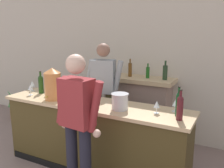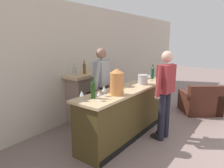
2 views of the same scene
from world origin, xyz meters
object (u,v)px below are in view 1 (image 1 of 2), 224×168
Objects in this scene: wine_bottle_chardonnay_pale at (180,107)px; wine_glass_front_right at (175,104)px; wine_glass_back_row at (48,87)px; potted_plant_corner at (17,105)px; copper_dispenser at (53,84)px; wine_bottle_port_short at (41,83)px; wine_bottle_merlot_tall at (178,103)px; wine_glass_by_dispenser at (157,105)px; wine_glass_mid_counter at (32,84)px; person_customer at (78,124)px; wine_glass_front_left at (30,88)px; ice_bucket_steel at (120,101)px; fireplace_stone at (138,107)px; person_bartender at (103,93)px.

wine_glass_front_right is at bearing 113.52° from wine_bottle_chardonnay_pale.
wine_glass_front_right is at bearing 4.87° from wine_glass_back_row.
wine_bottle_chardonnay_pale is (3.77, -1.02, 0.83)m from potted_plant_corner.
copper_dispenser is 1.31× the size of wine_bottle_port_short.
wine_bottle_port_short reaches higher than potted_plant_corner.
wine_bottle_merlot_tall is 2.24× the size of wine_glass_by_dispenser.
wine_glass_mid_counter is at bearing 165.78° from wine_glass_back_row.
potted_plant_corner is at bearing 152.31° from copper_dispenser.
wine_glass_mid_counter is 2.12m from wine_glass_by_dispenser.
person_customer is 10.87× the size of wine_glass_front_left.
ice_bucket_steel is 0.68m from wine_glass_front_right.
fireplace_stone is at bearing 91.80° from person_customer.
copper_dispenser is at bearing -27.69° from potted_plant_corner.
wine_bottle_chardonnay_pale is 0.31m from wine_glass_by_dispenser.
wine_bottle_chardonnay_pale reaches higher than wine_glass_mid_counter.
ice_bucket_steel is at bearing -18.31° from potted_plant_corner.
wine_glass_front_left is (-1.27, 0.57, 0.15)m from person_customer.
person_bartender is 1.52m from wine_bottle_chardonnay_pale.
copper_dispenser reaches higher than wine_glass_front_left.
wine_bottle_merlot_tall reaches higher than potted_plant_corner.
wine_glass_front_left is at bearing -178.98° from ice_bucket_steel.
potted_plant_corner is at bearing 168.19° from wine_glass_front_right.
wine_glass_mid_counter is (-2.41, 0.21, -0.04)m from wine_bottle_chardonnay_pale.
wine_glass_by_dispenser is at bearing -15.01° from potted_plant_corner.
person_customer is at bearing -135.67° from wine_glass_by_dispenser.
wine_glass_mid_counter is (1.36, -0.82, 0.79)m from potted_plant_corner.
wine_bottle_merlot_tall is at bearing 4.66° from copper_dispenser.
person_bartender reaches higher than wine_bottle_chardonnay_pale.
wine_glass_mid_counter is (-2.30, -0.05, 0.01)m from wine_glass_front_right.
wine_bottle_port_short reaches higher than wine_glass_front_left.
fireplace_stone reaches higher than wine_glass_front_left.
wine_glass_by_dispenser is (0.68, 0.66, 0.14)m from person_customer.
ice_bucket_steel is 1.37× the size of wine_glass_front_left.
wine_bottle_merlot_tall reaches higher than wine_glass_front_left.
person_customer is at bearing -72.92° from person_bartender.
person_customer reaches higher than wine_bottle_merlot_tall.
ice_bucket_steel is (0.28, -1.32, 0.50)m from fireplace_stone.
copper_dispenser is 1.50m from wine_glass_by_dispenser.
wine_bottle_merlot_tall is at bearing -13.57° from potted_plant_corner.
person_bartender is 0.87m from wine_glass_back_row.
wine_glass_mid_counter is (-0.42, 0.11, -0.01)m from wine_glass_back_row.
wine_bottle_chardonnay_pale is 1.92× the size of wine_glass_back_row.
copper_dispenser is at bearing -19.64° from wine_glass_mid_counter.
person_bartender reaches higher than person_customer.
copper_dispenser is at bearing -177.74° from ice_bucket_steel.
fireplace_stone is 4.21× the size of wine_bottle_chardonnay_pale.
wine_bottle_chardonnay_pale is 1.99m from wine_glass_back_row.
wine_glass_by_dispenser is at bearing -0.28° from wine_glass_back_row.
person_customer is 3.78× the size of copper_dispenser.
wine_glass_mid_counter reaches higher than wine_glass_by_dispenser.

